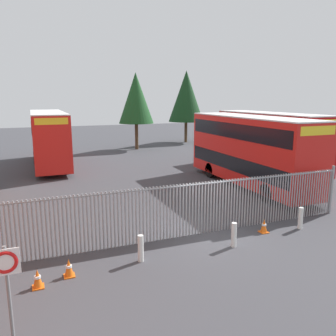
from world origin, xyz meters
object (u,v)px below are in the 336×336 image
(traffic_cone_mid_forecourt, at_px, (69,268))
(speed_limit_sign_post, at_px, (7,274))
(double_decker_bus_near_gate, at_px, (250,148))
(bollard_near_left, at_px, (141,248))
(bollard_center_front, at_px, (234,235))
(traffic_cone_by_gate, at_px, (264,226))
(double_decker_bus_behind_fence_left, at_px, (268,139))
(traffic_cone_near_kerb, at_px, (38,279))
(bollard_near_right, at_px, (301,218))
(double_decker_bus_behind_fence_right, at_px, (49,137))

(traffic_cone_mid_forecourt, bearing_deg, speed_limit_sign_post, -119.15)
(double_decker_bus_near_gate, distance_m, bollard_near_left, 12.09)
(bollard_near_left, bearing_deg, bollard_center_front, -2.64)
(bollard_near_left, relative_size, traffic_cone_by_gate, 1.61)
(bollard_center_front, bearing_deg, speed_limit_sign_post, -160.47)
(double_decker_bus_behind_fence_left, relative_size, traffic_cone_near_kerb, 18.32)
(bollard_near_left, relative_size, bollard_center_front, 1.00)
(traffic_cone_by_gate, bearing_deg, speed_limit_sign_post, -160.23)
(bollard_near_right, relative_size, speed_limit_sign_post, 0.40)
(double_decker_bus_near_gate, bearing_deg, traffic_cone_near_kerb, -148.54)
(double_decker_bus_near_gate, height_order, bollard_center_front, double_decker_bus_near_gate)
(double_decker_bus_near_gate, xyz_separation_m, bollard_near_right, (-2.17, -6.99, -1.95))
(bollard_near_right, bearing_deg, traffic_cone_by_gate, 172.42)
(bollard_near_right, bearing_deg, traffic_cone_near_kerb, -175.62)
(double_decker_bus_behind_fence_right, bearing_deg, bollard_center_front, -73.73)
(bollard_center_front, xyz_separation_m, speed_limit_sign_post, (-7.51, -2.66, 1.30))
(bollard_near_left, bearing_deg, traffic_cone_mid_forecourt, -176.66)
(bollard_center_front, bearing_deg, traffic_cone_mid_forecourt, 179.75)
(double_decker_bus_near_gate, relative_size, bollard_near_right, 11.38)
(double_decker_bus_behind_fence_right, height_order, bollard_near_right, double_decker_bus_behind_fence_right)
(double_decker_bus_behind_fence_left, relative_size, double_decker_bus_behind_fence_right, 1.00)
(double_decker_bus_behind_fence_left, bearing_deg, traffic_cone_near_kerb, -146.03)
(double_decker_bus_behind_fence_left, height_order, traffic_cone_near_kerb, double_decker_bus_behind_fence_left)
(double_decker_bus_behind_fence_left, distance_m, bollard_near_left, 17.59)
(traffic_cone_mid_forecourt, bearing_deg, bollard_near_left, 3.34)
(double_decker_bus_behind_fence_left, distance_m, speed_limit_sign_post, 22.31)
(bollard_near_left, bearing_deg, traffic_cone_near_kerb, -171.90)
(bollard_center_front, distance_m, traffic_cone_mid_forecourt, 6.01)
(double_decker_bus_behind_fence_right, height_order, speed_limit_sign_post, double_decker_bus_behind_fence_right)
(traffic_cone_by_gate, distance_m, traffic_cone_near_kerb, 8.93)
(traffic_cone_near_kerb, bearing_deg, double_decker_bus_behind_fence_left, 33.97)
(traffic_cone_by_gate, bearing_deg, double_decker_bus_behind_fence_left, 52.09)
(bollard_near_right, bearing_deg, bollard_center_front, -172.15)
(traffic_cone_by_gate, height_order, traffic_cone_near_kerb, same)
(bollard_center_front, relative_size, traffic_cone_by_gate, 1.61)
(bollard_near_right, height_order, speed_limit_sign_post, speed_limit_sign_post)
(bollard_center_front, distance_m, traffic_cone_near_kerb, 6.95)
(bollard_near_right, bearing_deg, double_decker_bus_near_gate, 72.73)
(traffic_cone_mid_forecourt, distance_m, traffic_cone_near_kerb, 0.99)
(double_decker_bus_near_gate, xyz_separation_m, double_decker_bus_behind_fence_left, (4.21, 3.62, 0.00))
(double_decker_bus_behind_fence_left, height_order, bollard_near_left, double_decker_bus_behind_fence_left)
(double_decker_bus_behind_fence_left, xyz_separation_m, speed_limit_sign_post, (-17.53, -13.78, -0.65))
(double_decker_bus_near_gate, bearing_deg, traffic_cone_by_gate, -119.85)
(traffic_cone_by_gate, bearing_deg, traffic_cone_near_kerb, -173.33)
(traffic_cone_near_kerb, height_order, speed_limit_sign_post, speed_limit_sign_post)
(bollard_near_left, xyz_separation_m, bollard_near_right, (7.24, 0.33, 0.00))
(traffic_cone_near_kerb, bearing_deg, double_decker_bus_behind_fence_right, 85.86)
(traffic_cone_mid_forecourt, height_order, traffic_cone_near_kerb, same)
(traffic_cone_near_kerb, bearing_deg, bollard_center_front, 2.54)
(bollard_near_left, height_order, bollard_center_front, same)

